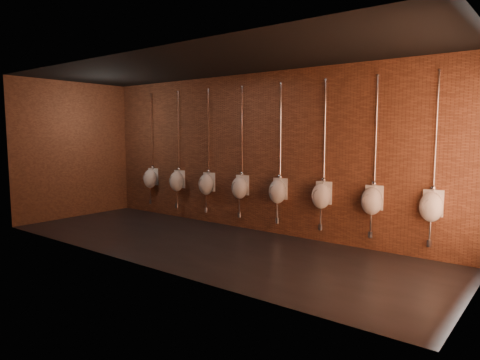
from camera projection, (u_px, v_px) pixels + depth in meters
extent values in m
plane|color=black|center=(207.00, 245.00, 7.71)|extent=(8.50, 8.50, 0.00)
cube|color=black|center=(205.00, 63.00, 7.36)|extent=(8.50, 3.00, 0.04)
cube|color=brown|center=(256.00, 153.00, 8.71)|extent=(8.50, 0.04, 3.20)
cube|color=brown|center=(138.00, 161.00, 6.36)|extent=(8.50, 0.04, 3.20)
cube|color=brown|center=(73.00, 150.00, 10.13)|extent=(0.04, 3.00, 3.20)
cube|color=brown|center=(478.00, 169.00, 4.94)|extent=(0.04, 3.00, 3.20)
ellipsoid|color=white|center=(150.00, 179.00, 10.60)|extent=(0.41, 0.37, 0.47)
cube|color=white|center=(154.00, 177.00, 10.68)|extent=(0.30, 0.10, 0.42)
cylinder|color=gray|center=(146.00, 178.00, 10.50)|extent=(0.21, 0.06, 0.21)
cylinder|color=silver|center=(152.00, 132.00, 10.54)|extent=(0.02, 0.02, 1.85)
sphere|color=silver|center=(152.00, 167.00, 10.63)|extent=(0.08, 0.08, 0.08)
cylinder|color=silver|center=(151.00, 94.00, 10.44)|extent=(0.06, 0.06, 0.01)
cylinder|color=silver|center=(150.00, 192.00, 10.64)|extent=(0.03, 0.03, 0.34)
cylinder|color=silver|center=(151.00, 201.00, 10.66)|extent=(0.08, 0.08, 0.11)
cylinder|color=silver|center=(153.00, 201.00, 10.72)|extent=(0.03, 0.15, 0.03)
ellipsoid|color=white|center=(176.00, 181.00, 10.03)|extent=(0.41, 0.37, 0.47)
cube|color=white|center=(180.00, 179.00, 10.11)|extent=(0.30, 0.10, 0.42)
cylinder|color=gray|center=(173.00, 181.00, 9.93)|extent=(0.21, 0.06, 0.21)
cylinder|color=silver|center=(179.00, 132.00, 9.97)|extent=(0.02, 0.02, 1.85)
sphere|color=silver|center=(179.00, 169.00, 10.06)|extent=(0.08, 0.08, 0.08)
cylinder|color=silver|center=(178.00, 92.00, 9.87)|extent=(0.06, 0.06, 0.01)
cylinder|color=silver|center=(177.00, 196.00, 10.06)|extent=(0.03, 0.03, 0.34)
cylinder|color=silver|center=(177.00, 205.00, 10.09)|extent=(0.08, 0.08, 0.11)
cylinder|color=silver|center=(179.00, 205.00, 10.15)|extent=(0.03, 0.15, 0.03)
ellipsoid|color=white|center=(206.00, 184.00, 9.45)|extent=(0.41, 0.37, 0.47)
cube|color=white|center=(210.00, 182.00, 9.54)|extent=(0.30, 0.10, 0.42)
cylinder|color=gray|center=(202.00, 184.00, 9.36)|extent=(0.21, 0.06, 0.21)
cylinder|color=silver|center=(209.00, 132.00, 9.40)|extent=(0.02, 0.02, 1.85)
sphere|color=silver|center=(209.00, 171.00, 9.49)|extent=(0.08, 0.08, 0.08)
cylinder|color=silver|center=(208.00, 89.00, 9.30)|extent=(0.06, 0.06, 0.01)
cylinder|color=silver|center=(206.00, 200.00, 9.49)|extent=(0.03, 0.03, 0.34)
cylinder|color=silver|center=(206.00, 210.00, 9.52)|extent=(0.08, 0.08, 0.11)
cylinder|color=silver|center=(209.00, 209.00, 9.58)|extent=(0.03, 0.15, 0.03)
ellipsoid|color=white|center=(239.00, 188.00, 8.88)|extent=(0.41, 0.37, 0.47)
cube|color=white|center=(243.00, 185.00, 8.97)|extent=(0.30, 0.10, 0.42)
cylinder|color=gray|center=(236.00, 187.00, 8.78)|extent=(0.21, 0.06, 0.21)
cylinder|color=silver|center=(242.00, 132.00, 8.83)|extent=(0.02, 0.02, 1.85)
sphere|color=silver|center=(242.00, 174.00, 8.91)|extent=(0.08, 0.08, 0.08)
cylinder|color=silver|center=(242.00, 86.00, 8.72)|extent=(0.06, 0.06, 0.01)
cylinder|color=silver|center=(239.00, 204.00, 8.92)|extent=(0.03, 0.03, 0.34)
cylinder|color=silver|center=(239.00, 215.00, 8.94)|extent=(0.08, 0.08, 0.11)
cylinder|color=silver|center=(242.00, 214.00, 9.00)|extent=(0.03, 0.15, 0.03)
ellipsoid|color=white|center=(277.00, 192.00, 8.31)|extent=(0.41, 0.37, 0.47)
cube|color=white|center=(281.00, 189.00, 8.39)|extent=(0.30, 0.10, 0.42)
cylinder|color=gray|center=(274.00, 191.00, 8.21)|extent=(0.21, 0.06, 0.21)
cylinder|color=silver|center=(281.00, 132.00, 8.25)|extent=(0.02, 0.02, 1.85)
sphere|color=silver|center=(280.00, 176.00, 8.34)|extent=(0.08, 0.08, 0.08)
cylinder|color=silver|center=(281.00, 83.00, 8.15)|extent=(0.06, 0.06, 0.01)
cylinder|color=silver|center=(277.00, 209.00, 8.35)|extent=(0.03, 0.03, 0.34)
cylinder|color=silver|center=(277.00, 220.00, 8.37)|extent=(0.08, 0.08, 0.11)
cylinder|color=silver|center=(279.00, 220.00, 8.43)|extent=(0.03, 0.15, 0.03)
ellipsoid|color=white|center=(321.00, 196.00, 7.74)|extent=(0.41, 0.37, 0.47)
cube|color=white|center=(324.00, 193.00, 7.82)|extent=(0.30, 0.10, 0.42)
cylinder|color=gray|center=(318.00, 195.00, 7.64)|extent=(0.21, 0.06, 0.21)
cylinder|color=silver|center=(325.00, 132.00, 7.68)|extent=(0.02, 0.02, 1.85)
sphere|color=silver|center=(324.00, 180.00, 7.77)|extent=(0.08, 0.08, 0.08)
cylinder|color=silver|center=(326.00, 79.00, 7.58)|extent=(0.06, 0.06, 0.01)
cylinder|color=silver|center=(321.00, 215.00, 7.77)|extent=(0.03, 0.03, 0.34)
cylinder|color=silver|center=(320.00, 227.00, 7.80)|extent=(0.08, 0.08, 0.11)
cylinder|color=silver|center=(322.00, 226.00, 7.86)|extent=(0.03, 0.15, 0.03)
ellipsoid|color=white|center=(372.00, 201.00, 7.16)|extent=(0.41, 0.37, 0.47)
cube|color=white|center=(374.00, 198.00, 7.25)|extent=(0.30, 0.10, 0.42)
cylinder|color=gray|center=(369.00, 200.00, 7.07)|extent=(0.21, 0.06, 0.21)
cylinder|color=silver|center=(376.00, 132.00, 7.11)|extent=(0.02, 0.02, 1.85)
sphere|color=silver|center=(374.00, 183.00, 7.20)|extent=(0.08, 0.08, 0.08)
cylinder|color=silver|center=(378.00, 75.00, 7.01)|extent=(0.06, 0.06, 0.01)
cylinder|color=silver|center=(371.00, 221.00, 7.20)|extent=(0.03, 0.03, 0.34)
cylinder|color=silver|center=(371.00, 234.00, 7.23)|extent=(0.08, 0.08, 0.11)
cylinder|color=silver|center=(372.00, 234.00, 7.29)|extent=(0.03, 0.15, 0.03)
ellipsoid|color=white|center=(431.00, 207.00, 6.59)|extent=(0.41, 0.37, 0.47)
cube|color=white|center=(433.00, 203.00, 6.68)|extent=(0.30, 0.10, 0.42)
cylinder|color=gray|center=(429.00, 206.00, 6.50)|extent=(0.21, 0.06, 0.21)
cylinder|color=silver|center=(436.00, 132.00, 6.54)|extent=(0.02, 0.02, 1.85)
sphere|color=silver|center=(433.00, 188.00, 6.62)|extent=(0.08, 0.08, 0.08)
cylinder|color=silver|center=(440.00, 70.00, 6.43)|extent=(0.06, 0.06, 0.01)
cylinder|color=silver|center=(430.00, 229.00, 6.63)|extent=(0.03, 0.03, 0.34)
cylinder|color=silver|center=(429.00, 243.00, 6.65)|extent=(0.08, 0.08, 0.11)
cylinder|color=silver|center=(431.00, 242.00, 6.71)|extent=(0.03, 0.15, 0.03)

